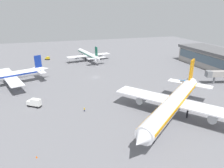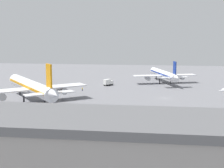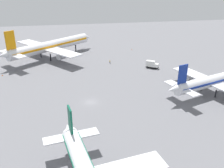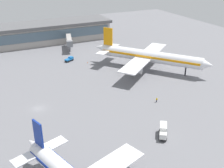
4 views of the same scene
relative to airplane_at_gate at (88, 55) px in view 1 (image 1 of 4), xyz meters
The scene contains 11 objects.
ground 40.24m from the airplane_at_gate, behind, with size 288.00×288.00×0.00m, color slate.
airplane_at_gate is the anchor object (origin of this frame).
airplane_taxiing 62.22m from the airplane_at_gate, 129.57° to the left, with size 34.11×41.52×13.02m.
airplane_distant 92.58m from the airplane_at_gate, behind, with size 39.83×45.67×16.66m.
catering_truck 76.60m from the airplane_at_gate, 153.09° to the left, with size 4.81×5.66×3.30m.
baggage_tug 30.68m from the airplane_at_gate, 68.39° to the left, with size 3.66×3.74×2.30m.
pushback_tractor 72.71m from the airplane_at_gate, 150.39° to the right, with size 4.77×3.80×1.90m.
ground_crew_worker 79.83m from the airplane_at_gate, 167.54° to the left, with size 0.53×0.53×1.67m.
jet_bridge 87.11m from the airplane_at_gate, 142.14° to the right, with size 7.06×17.02×6.74m.
safety_cone_near_gate 76.09m from the airplane_at_gate, 157.08° to the right, with size 0.44×0.44×0.60m, color #EA590C.
safety_cone_mid_apron 104.46m from the airplane_at_gate, 161.42° to the left, with size 0.44×0.44×0.60m, color #EA590C.
Camera 1 is at (-105.04, 23.71, 35.24)m, focal length 32.88 mm.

